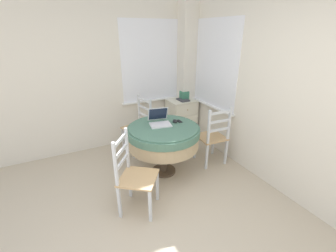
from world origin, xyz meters
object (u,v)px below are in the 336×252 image
Objects in this scene: round_dining_table at (163,136)px; book_on_cabinet at (183,100)px; computer_mouse at (175,121)px; cell_phone at (179,121)px; dining_chair_near_right_window at (213,137)px; corner_cabinet at (181,118)px; dining_chair_camera_near at (134,176)px; storage_box at (184,95)px; dining_chair_near_back_window at (139,127)px; laptop at (160,121)px.

book_on_cabinet is (0.89, 0.96, 0.16)m from round_dining_table.
computer_mouse reaches higher than cell_phone.
dining_chair_near_right_window reaches higher than book_on_cabinet.
dining_chair_near_right_window reaches higher than corner_cabinet.
dining_chair_near_right_window is at bearing 16.11° from dining_chair_camera_near.
round_dining_table is 1.07× the size of dining_chair_camera_near.
dining_chair_camera_near is 2.16m from book_on_cabinet.
round_dining_table is 1.36× the size of corner_cabinet.
storage_box reaches higher than computer_mouse.
book_on_cabinet is at bearing 8.56° from dining_chair_near_back_window.
dining_chair_near_back_window is at bearing -168.78° from corner_cabinet.
laptop reaches higher than round_dining_table.
book_on_cabinet is at bearing 85.75° from dining_chair_near_right_window.
dining_chair_near_back_window reaches higher than corner_cabinet.
computer_mouse is 0.39× the size of book_on_cabinet.
round_dining_table is 1.37m from corner_cabinet.
dining_chair_near_back_window is 1.27× the size of corner_cabinet.
laptop is 3.80× the size of computer_mouse.
dining_chair_near_right_window is 1.13m from corner_cabinet.
laptop is 0.31m from cell_phone.
cell_phone is 0.15× the size of corner_cabinet.
storage_box is at bearing 52.86° from computer_mouse.
corner_cabinet is (0.60, 0.94, -0.38)m from cell_phone.
corner_cabinet is at bearing 85.89° from dining_chair_near_right_window.
book_on_cabinet reaches higher than cell_phone.
computer_mouse is at bearing 164.08° from dining_chair_near_right_window.
laptop is 2.31× the size of storage_box.
dining_chair_camera_near is (-0.64, -0.53, -0.15)m from round_dining_table.
dining_chair_camera_near is at bearing -112.32° from dining_chair_near_back_window.
round_dining_table is at bearing 39.78° from dining_chair_camera_near.
cell_phone is 0.12× the size of dining_chair_near_right_window.
cell_phone is 1.18m from corner_cabinet.
storage_box reaches higher than corner_cabinet.
laptop is at bearing -83.68° from dining_chair_near_back_window.
storage_box is at bearing 45.63° from book_on_cabinet.
dining_chair_near_right_window is (0.59, -0.17, -0.32)m from computer_mouse.
laptop is at bearing -136.46° from storage_box.
computer_mouse is 0.08m from cell_phone.
corner_cabinet is at bearing 57.73° from cell_phone.
storage_box is (0.66, 0.96, 0.08)m from cell_phone.
computer_mouse is 1.13m from book_on_cabinet.
storage_box is 0.12m from book_on_cabinet.
dining_chair_near_back_window is (-0.38, 0.75, -0.30)m from cell_phone.
dining_chair_near_right_window is at bearing -15.92° from computer_mouse.
dining_chair_near_back_window is at bearing 95.80° from round_dining_table.
dining_chair_near_right_window is (0.90, -0.93, 0.00)m from dining_chair_near_back_window.
book_on_cabinet is at bearing -134.37° from storage_box.
dining_chair_camera_near is (-0.86, -0.59, -0.32)m from computer_mouse.
dining_chair_near_right_window reaches higher than computer_mouse.
round_dining_table is 0.28m from computer_mouse.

